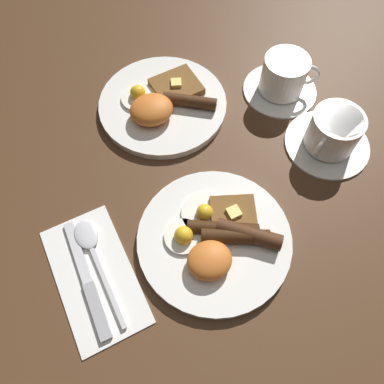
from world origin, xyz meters
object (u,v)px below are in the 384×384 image
object	(u,v)px
teacup_far	(283,78)
breakfast_plate_far	(162,103)
spoon	(90,244)
knife	(88,284)
teacup_near	(332,134)
breakfast_plate_near	(216,238)

from	to	relation	value
teacup_far	breakfast_plate_far	bearing A→B (deg)	169.19
spoon	knife	bearing A→B (deg)	157.22
knife	spoon	world-z (taller)	spoon
teacup_far	spoon	world-z (taller)	teacup_far
breakfast_plate_far	teacup_near	distance (m)	0.32
breakfast_plate_near	teacup_far	distance (m)	0.35
breakfast_plate_far	breakfast_plate_near	bearing A→B (deg)	-92.53
breakfast_plate_far	teacup_near	world-z (taller)	teacup_near
spoon	breakfast_plate_far	bearing A→B (deg)	-47.47
teacup_near	spoon	distance (m)	0.46
breakfast_plate_near	teacup_near	bearing A→B (deg)	20.17
teacup_near	teacup_far	xyz separation A→B (m)	(-0.02, 0.15, 0.00)
teacup_near	knife	size ratio (longest dim) A/B	0.79
teacup_far	spoon	size ratio (longest dim) A/B	0.77
breakfast_plate_near	teacup_far	size ratio (longest dim) A/B	1.69
breakfast_plate_far	teacup_far	bearing A→B (deg)	-10.81
teacup_near	teacup_far	distance (m)	0.15
breakfast_plate_far	spoon	xyz separation A→B (m)	(-0.20, -0.23, -0.01)
breakfast_plate_far	spoon	bearing A→B (deg)	-131.71
teacup_far	knife	distance (m)	0.52
breakfast_plate_near	knife	size ratio (longest dim) A/B	1.25
breakfast_plate_far	knife	xyz separation A→B (m)	(-0.22, -0.29, -0.01)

